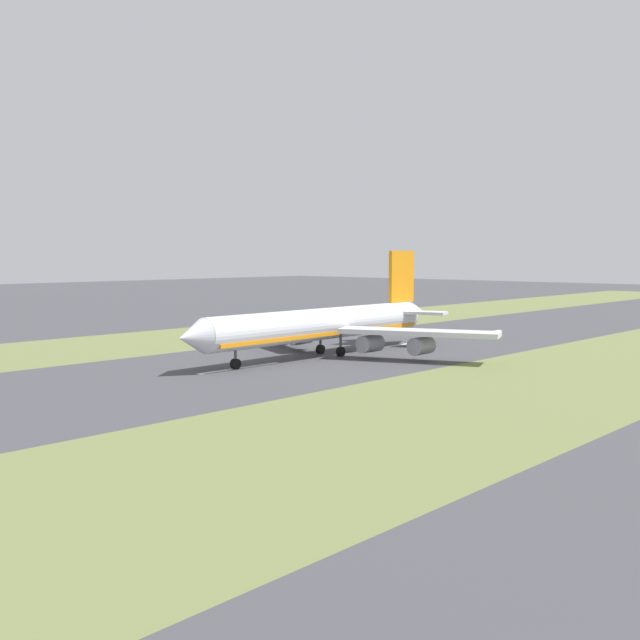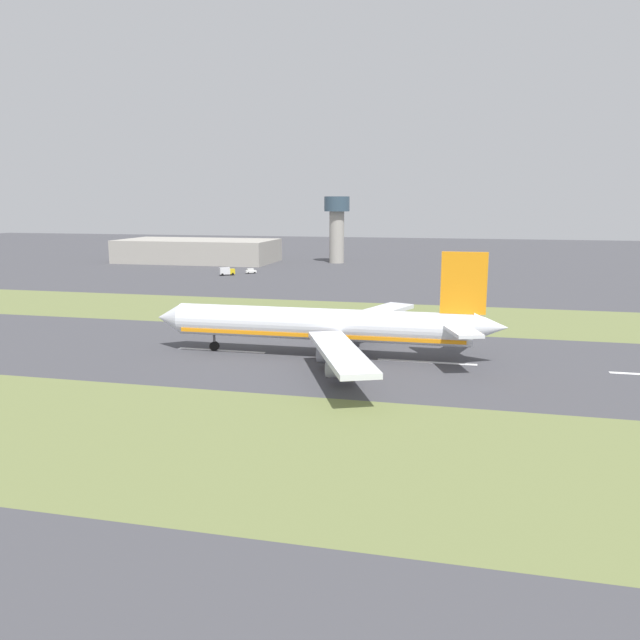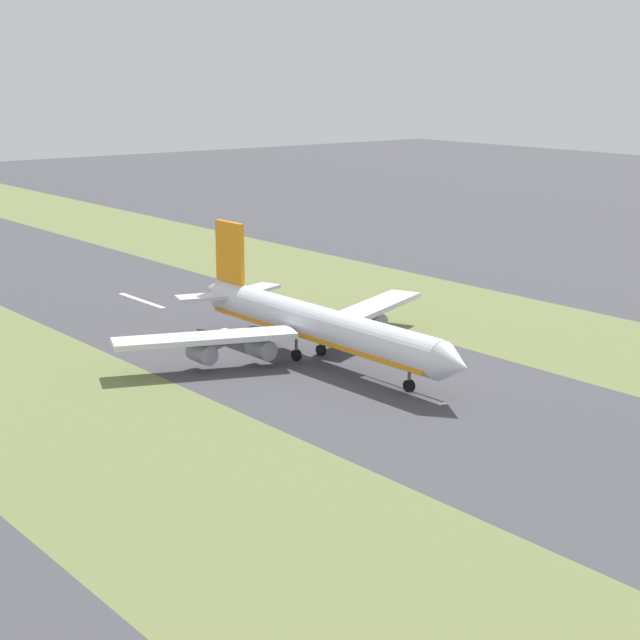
# 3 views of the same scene
# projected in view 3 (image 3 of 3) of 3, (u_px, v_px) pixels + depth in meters

# --- Properties ---
(ground_plane) EXTENTS (800.00, 800.00, 0.00)m
(ground_plane) POSITION_uv_depth(u_px,v_px,m) (305.00, 357.00, 177.99)
(ground_plane) COLOR #424247
(grass_median_west) EXTENTS (40.00, 600.00, 0.01)m
(grass_median_west) POSITION_uv_depth(u_px,v_px,m) (492.00, 319.00, 204.89)
(grass_median_west) COLOR olive
(grass_median_west) RESTS_ON ground
(grass_median_east) EXTENTS (40.00, 600.00, 0.01)m
(grass_median_east) POSITION_uv_depth(u_px,v_px,m) (51.00, 408.00, 151.10)
(grass_median_east) COLOR olive
(grass_median_east) RESTS_ON ground
(centreline_dash_near) EXTENTS (1.20, 18.00, 0.01)m
(centreline_dash_near) POSITION_uv_depth(u_px,v_px,m) (141.00, 300.00, 221.09)
(centreline_dash_near) COLOR silver
(centreline_dash_near) RESTS_ON ground
(centreline_dash_mid) EXTENTS (1.20, 18.00, 0.01)m
(centreline_dash_mid) POSITION_uv_depth(u_px,v_px,m) (250.00, 338.00, 190.37)
(centreline_dash_mid) COLOR silver
(centreline_dash_mid) RESTS_ON ground
(centreline_dash_far) EXTENTS (1.20, 18.00, 0.01)m
(centreline_dash_far) POSITION_uv_depth(u_px,v_px,m) (401.00, 390.00, 159.65)
(centreline_dash_far) COLOR silver
(centreline_dash_far) RESTS_ON ground
(airplane_main_jet) EXTENTS (64.13, 67.06, 20.20)m
(airplane_main_jet) POSITION_uv_depth(u_px,v_px,m) (313.00, 324.00, 175.19)
(airplane_main_jet) COLOR silver
(airplane_main_jet) RESTS_ON ground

